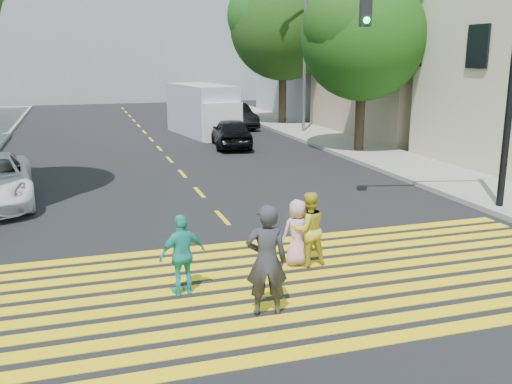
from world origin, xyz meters
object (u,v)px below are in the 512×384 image
tree_right_far (285,21)px  pedestrian_man (266,260)px  tree_right_near (365,31)px  traffic_signal (471,60)px  white_van (204,111)px  pedestrian_child (297,233)px  pedestrian_woman (308,229)px  silver_car (191,110)px  pedestrian_extra (183,255)px  dark_car_near (231,133)px  dark_car_parked (235,116)px

tree_right_far → pedestrian_man: size_ratio=4.82×
tree_right_near → traffic_signal: 9.71m
tree_right_near → pedestrian_man: (-8.94, -13.94, -4.25)m
white_van → pedestrian_child: bearing=-106.4°
tree_right_near → pedestrian_woman: tree_right_near is taller
tree_right_near → silver_car: 15.79m
pedestrian_extra → pedestrian_woman: bearing=-179.2°
pedestrian_man → dark_car_near: 17.60m
pedestrian_child → white_van: size_ratio=0.23×
pedestrian_child → silver_car: 26.51m
traffic_signal → dark_car_parked: bearing=107.2°
pedestrian_extra → white_van: size_ratio=0.25×
pedestrian_child → traffic_signal: 7.13m
pedestrian_child → pedestrian_woman: bearing=156.2°
tree_right_far → pedestrian_woman: bearing=-108.8°
pedestrian_woman → white_van: 19.82m
tree_right_far → pedestrian_man: (-9.28, -24.63, -5.21)m
tree_right_far → dark_car_near: 10.69m
dark_car_near → white_van: white_van is taller
tree_right_near → dark_car_near: bearing=147.2°
tree_right_far → traffic_signal: size_ratio=1.45×
pedestrian_extra → silver_car: size_ratio=0.30×
pedestrian_man → white_van: size_ratio=0.32×
dark_car_near → tree_right_far: bearing=-117.7°
tree_right_far → traffic_signal: bearing=-96.2°
white_van → traffic_signal: traffic_signal is taller
pedestrian_woman → dark_car_near: size_ratio=0.38×
pedestrian_woman → white_van: bearing=-99.9°
pedestrian_extra → white_van: white_van is taller
tree_right_near → silver_car: tree_right_near is taller
tree_right_near → white_van: size_ratio=1.30×
tree_right_near → dark_car_parked: size_ratio=1.76×
pedestrian_child → tree_right_near: bearing=-126.8°
pedestrian_woman → pedestrian_extra: pedestrian_woman is taller
tree_right_near → traffic_signal: tree_right_near is taller
white_van → pedestrian_woman: bearing=-105.8°
tree_right_far → pedestrian_child: bearing=-109.4°
tree_right_far → traffic_signal: tree_right_far is taller
tree_right_far → pedestrian_child: (-7.96, -22.66, -5.47)m
pedestrian_woman → dark_car_parked: bearing=-105.2°
pedestrian_child → silver_car: bearing=-100.6°
traffic_signal → pedestrian_woman: bearing=-141.2°
pedestrian_child → traffic_signal: size_ratio=0.22×
pedestrian_woman → silver_car: size_ratio=0.31×
pedestrian_man → pedestrian_woman: bearing=-117.1°
pedestrian_man → white_van: bearing=-87.9°
dark_car_near → white_van: 4.50m
tree_right_near → pedestrian_child: 14.88m
pedestrian_man → traffic_signal: size_ratio=0.30×
pedestrian_child → silver_car: (2.90, 26.35, 0.03)m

